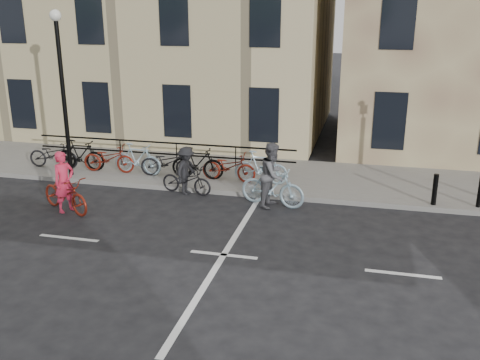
% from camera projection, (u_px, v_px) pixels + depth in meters
% --- Properties ---
extents(ground, '(120.00, 120.00, 0.00)m').
position_uv_depth(ground, '(224.00, 255.00, 12.40)').
color(ground, black).
rests_on(ground, ground).
extents(sidewalk, '(46.00, 4.00, 0.15)m').
position_uv_depth(sidewalk, '(159.00, 168.00, 18.82)').
color(sidewalk, slate).
rests_on(sidewalk, ground).
extents(building_west, '(20.00, 10.00, 10.00)m').
position_uv_depth(building_west, '(110.00, 15.00, 24.87)').
color(building_west, '#CFBB8C').
rests_on(building_west, sidewalk).
extents(lamp_post, '(0.36, 0.36, 5.28)m').
position_uv_depth(lamp_post, '(61.00, 74.00, 16.86)').
color(lamp_post, black).
rests_on(lamp_post, sidewalk).
extents(bollard_east, '(0.14, 0.14, 0.90)m').
position_uv_depth(bollard_east, '(435.00, 189.00, 15.02)').
color(bollard_east, black).
rests_on(bollard_east, sidewalk).
extents(parked_bikes, '(9.35, 1.23, 1.05)m').
position_uv_depth(parked_bikes, '(152.00, 160.00, 17.73)').
color(parked_bikes, black).
rests_on(parked_bikes, sidewalk).
extents(cyclist_pink, '(2.05, 1.43, 1.73)m').
position_uv_depth(cyclist_pink, '(65.00, 191.00, 14.91)').
color(cyclist_pink, maroon).
rests_on(cyclist_pink, ground).
extents(cyclist_grey, '(2.01, 1.04, 1.88)m').
position_uv_depth(cyclist_grey, '(273.00, 181.00, 15.26)').
color(cyclist_grey, '#99B8C9').
rests_on(cyclist_grey, ground).
extents(cyclist_dark, '(1.74, 1.04, 1.48)m').
position_uv_depth(cyclist_dark, '(186.00, 175.00, 16.33)').
color(cyclist_dark, black).
rests_on(cyclist_dark, ground).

